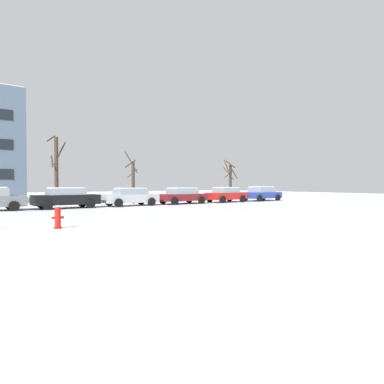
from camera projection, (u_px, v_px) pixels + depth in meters
ground_plane at (11, 228)px, 12.96m from camera, size 120.00×120.00×0.00m
road_surface at (3, 219)px, 16.12m from camera, size 80.00×9.63×0.00m
fire_hydrant at (58, 217)px, 12.64m from camera, size 0.44×0.30×0.89m
parked_car_black at (66, 198)px, 23.30m from camera, size 4.46×2.18×1.47m
parked_car_silver at (130, 197)px, 25.91m from camera, size 4.33×2.11×1.42m
parked_car_maroon at (182, 195)px, 28.62m from camera, size 4.36×2.20×1.41m
parked_car_red at (226, 194)px, 31.20m from camera, size 3.96×2.18×1.43m
parked_car_blue at (262, 193)px, 33.98m from camera, size 4.29×2.28×1.47m
tree_far_left at (56, 169)px, 26.55m from camera, size 1.52×1.15×5.70m
tree_far_mid at (230, 180)px, 36.51m from camera, size 1.53×1.53×4.43m
tree_far_right at (133, 180)px, 29.06m from camera, size 1.38×1.42×4.54m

